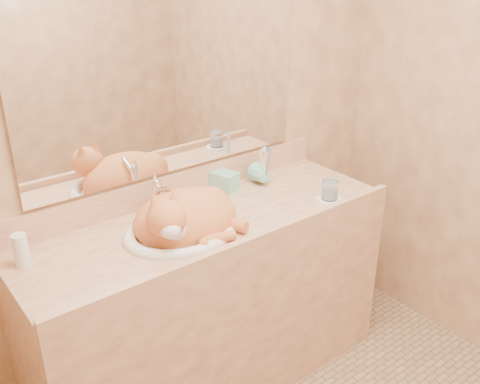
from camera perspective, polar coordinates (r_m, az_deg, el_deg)
wall_back at (r=2.28m, az=-7.59°, el=8.56°), size 2.40×0.02×2.50m
vanity_counter at (r=2.44m, az=-3.11°, el=-11.85°), size 1.60×0.55×0.85m
mirror at (r=2.23m, az=-7.64°, el=11.94°), size 1.30×0.02×0.80m
sink_basin at (r=2.09m, az=-6.35°, el=-2.57°), size 0.51×0.45×0.14m
faucet at (r=2.23m, az=-8.80°, el=-0.49°), size 0.08×0.13×0.18m
cat at (r=2.10m, az=-5.98°, el=-2.54°), size 0.48×0.41×0.23m
soap_dispenser at (r=2.41m, az=-0.55°, el=2.03°), size 0.11×0.11×0.19m
toothbrush_cup at (r=2.49m, az=2.72°, el=1.48°), size 0.11×0.11×0.09m
toothbrushes at (r=2.46m, az=2.76°, el=3.08°), size 0.03×0.03×0.20m
saucer at (r=2.40m, az=9.48°, el=-0.80°), size 0.12×0.12×0.01m
water_glass at (r=2.38m, az=9.56°, el=0.23°), size 0.07×0.07×0.08m
lotion_bottle at (r=2.02m, az=-22.33°, el=-5.80°), size 0.05×0.05×0.13m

